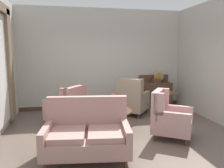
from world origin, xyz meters
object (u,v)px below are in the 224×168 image
settee (87,134)px  side_table (169,103)px  gramophone (158,76)px  porcelain_vase (113,104)px  sideboard (155,93)px  armchair_far_left (132,100)px  armchair_beside_settee (68,107)px  coffee_table (111,114)px  armchair_near_sideboard (169,118)px

settee → side_table: size_ratio=2.12×
side_table → gramophone: size_ratio=1.45×
porcelain_vase → sideboard: size_ratio=0.36×
armchair_far_left → porcelain_vase: bearing=96.0°
settee → armchair_beside_settee: settee is taller
coffee_table → armchair_beside_settee: 1.31m
coffee_table → gramophone: gramophone is taller
side_table → sideboard: bearing=83.3°
porcelain_vase → armchair_beside_settee: bearing=137.4°
coffee_table → side_table: (1.78, 0.75, 0.00)m
settee → armchair_far_left: armchair_far_left is taller
sideboard → side_table: bearing=-96.7°
gramophone → side_table: bearing=-99.2°
armchair_beside_settee → side_table: armchair_beside_settee is taller
armchair_far_left → gramophone: (1.08, 0.71, 0.61)m
armchair_beside_settee → gramophone: bearing=146.1°
armchair_far_left → gramophone: size_ratio=2.22×
armchair_near_sideboard → side_table: size_ratio=1.43×
porcelain_vase → gramophone: 2.85m
armchair_beside_settee → coffee_table: bearing=82.0°
settee → side_table: 3.03m
armchair_near_sideboard → side_table: armchair_near_sideboard is taller
side_table → sideboard: (0.16, 1.37, 0.03)m
coffee_table → armchair_far_left: bearing=55.5°
porcelain_vase → armchair_far_left: size_ratio=0.33×
armchair_far_left → coffee_table: bearing=93.6°
settee → armchair_far_left: size_ratio=1.39×
armchair_far_left → armchair_near_sideboard: size_ratio=1.07×
gramophone → settee: bearing=-130.3°
armchair_near_sideboard → sideboard: bearing=17.7°
armchair_far_left → side_table: (0.88, -0.57, -0.01)m
armchair_beside_settee → sideboard: size_ratio=1.08×
armchair_far_left → sideboard: bearing=-104.5°
armchair_beside_settee → side_table: bearing=122.1°
coffee_table → armchair_near_sideboard: (1.17, -0.53, -0.01)m
porcelain_vase → armchair_far_left: 1.61m
coffee_table → armchair_far_left: size_ratio=0.86×
armchair_near_sideboard → settee: bearing=140.7°
side_table → gramophone: gramophone is taller
armchair_far_left → side_table: armchair_far_left is taller
sideboard → gramophone: bearing=-62.0°
settee → side_table: settee is taller
porcelain_vase → gramophone: bearing=46.8°
coffee_table → settee: (-0.64, -1.07, -0.04)m
coffee_table → sideboard: size_ratio=0.91×
settee → sideboard: (2.58, 3.18, 0.07)m
side_table → armchair_beside_settee: bearing=176.9°
coffee_table → armchair_beside_settee: size_ratio=0.85×
porcelain_vase → armchair_far_left: bearing=57.9°
coffee_table → settee: size_ratio=0.62×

